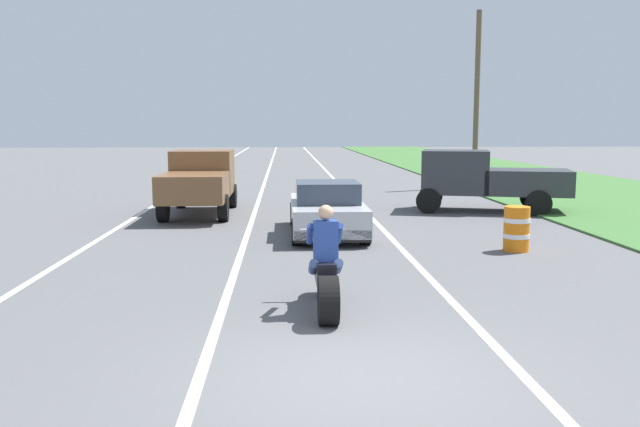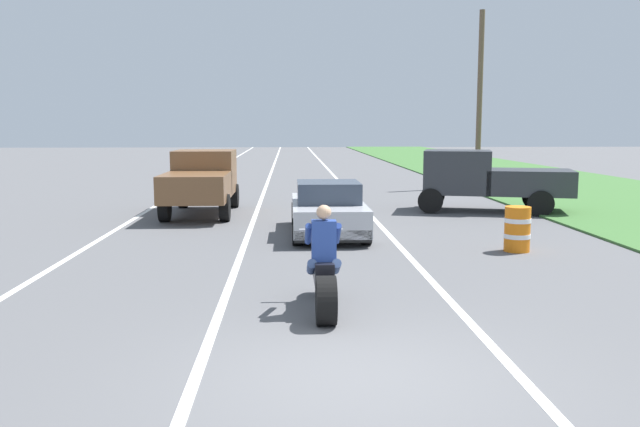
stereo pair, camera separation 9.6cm
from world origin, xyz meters
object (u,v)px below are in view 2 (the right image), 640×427
(pickup_truck_left_lane_brown, at_px, (202,179))
(motorcycle_with_rider, at_px, (324,274))
(sports_car_silver, at_px, (328,210))
(construction_barrel_nearest, at_px, (517,229))
(pickup_truck_right_shoulder_dark_grey, at_px, (486,178))

(pickup_truck_left_lane_brown, bearing_deg, motorcycle_with_rider, -73.80)
(motorcycle_with_rider, distance_m, sports_car_silver, 7.12)
(construction_barrel_nearest, bearing_deg, motorcycle_with_rider, -134.65)
(pickup_truck_right_shoulder_dark_grey, height_order, construction_barrel_nearest, pickup_truck_right_shoulder_dark_grey)
(pickup_truck_left_lane_brown, bearing_deg, sports_car_silver, -47.48)
(construction_barrel_nearest, bearing_deg, pickup_truck_right_shoulder_dark_grey, 78.68)
(sports_car_silver, xyz_separation_m, pickup_truck_left_lane_brown, (-3.74, 4.07, 0.48))
(pickup_truck_right_shoulder_dark_grey, distance_m, construction_barrel_nearest, 6.98)
(pickup_truck_left_lane_brown, distance_m, pickup_truck_right_shoulder_dark_grey, 9.16)
(pickup_truck_left_lane_brown, xyz_separation_m, construction_barrel_nearest, (7.79, -6.58, -0.60))
(motorcycle_with_rider, distance_m, pickup_truck_left_lane_brown, 11.65)
(motorcycle_with_rider, xyz_separation_m, pickup_truck_left_lane_brown, (-3.25, 11.18, 0.51))
(sports_car_silver, bearing_deg, construction_barrel_nearest, -31.71)
(pickup_truck_right_shoulder_dark_grey, relative_size, construction_barrel_nearest, 5.14)
(pickup_truck_left_lane_brown, bearing_deg, construction_barrel_nearest, -40.19)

